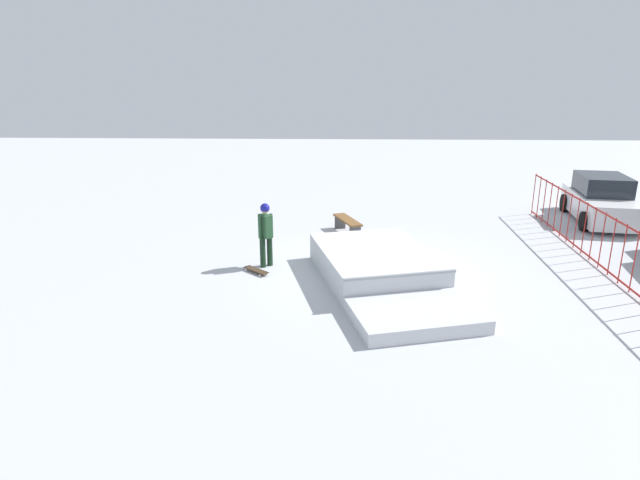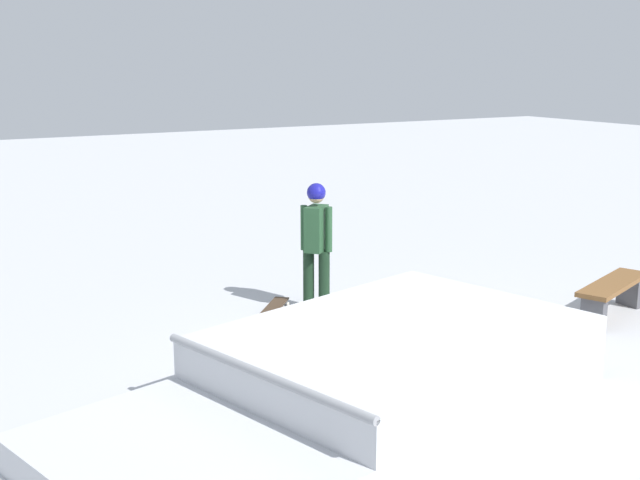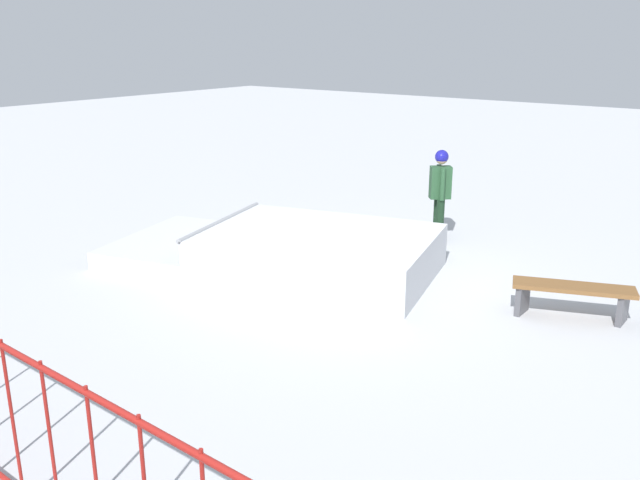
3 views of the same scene
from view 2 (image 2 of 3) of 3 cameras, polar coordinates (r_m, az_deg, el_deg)
ground_plane at (r=8.92m, az=8.25°, el=-9.38°), size 60.00×60.00×0.00m
skate_ramp at (r=8.02m, az=3.24°, el=-9.40°), size 5.88×3.89×0.74m
skater at (r=10.81m, az=-0.26°, el=0.22°), size 0.43×0.41×1.73m
skateboard at (r=10.98m, az=-3.16°, el=-4.63°), size 0.68×0.73×0.09m
park_bench at (r=11.32m, az=19.74°, el=-3.35°), size 1.64×0.95×0.48m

